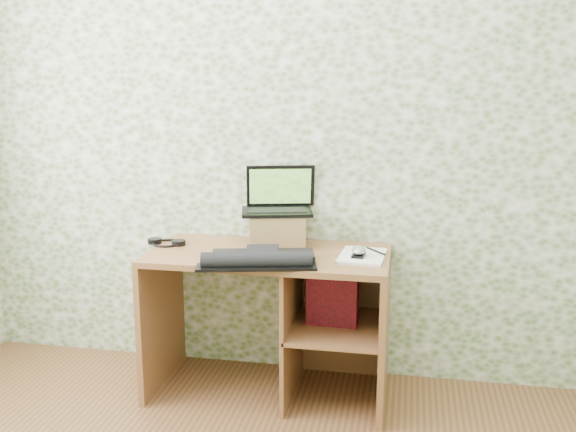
% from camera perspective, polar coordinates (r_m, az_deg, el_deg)
% --- Properties ---
extents(wall_back, '(3.50, 0.00, 3.50)m').
position_cam_1_polar(wall_back, '(3.42, -0.65, 7.07)').
color(wall_back, white).
rests_on(wall_back, ground).
extents(desk, '(1.20, 0.60, 0.75)m').
position_cam_1_polar(desk, '(3.31, -0.25, -7.66)').
color(desk, brown).
rests_on(desk, floor).
extents(riser, '(0.33, 0.30, 0.17)m').
position_cam_1_polar(riser, '(3.33, -1.00, -1.19)').
color(riser, olive).
rests_on(riser, desk).
extents(laptop, '(0.41, 0.33, 0.24)m').
position_cam_1_polar(laptop, '(3.34, -0.87, 1.33)').
color(laptop, black).
rests_on(laptop, riser).
extents(keyboard, '(0.56, 0.39, 0.08)m').
position_cam_1_polar(keyboard, '(3.01, -2.49, -3.79)').
color(keyboard, black).
rests_on(keyboard, desk).
extents(headphones, '(0.21, 0.16, 0.03)m').
position_cam_1_polar(headphones, '(3.42, -10.74, -2.33)').
color(headphones, black).
rests_on(headphones, desk).
extents(notepad, '(0.23, 0.31, 0.01)m').
position_cam_1_polar(notepad, '(3.14, 6.62, -3.56)').
color(notepad, silver).
rests_on(notepad, desk).
extents(mouse, '(0.07, 0.11, 0.04)m').
position_cam_1_polar(mouse, '(3.10, 6.30, -3.23)').
color(mouse, '#B7B7B9').
rests_on(mouse, notepad).
extents(pen, '(0.10, 0.12, 0.01)m').
position_cam_1_polar(pen, '(3.19, 7.81, -3.10)').
color(pen, black).
rests_on(pen, notepad).
extents(red_box, '(0.26, 0.09, 0.30)m').
position_cam_1_polar(red_box, '(3.22, 3.98, -7.09)').
color(red_box, maroon).
rests_on(red_box, desk).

